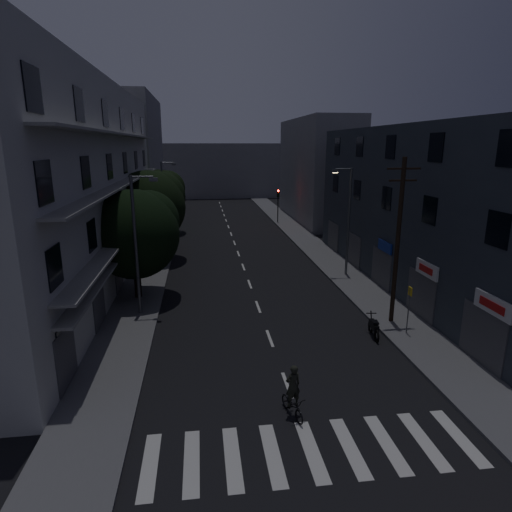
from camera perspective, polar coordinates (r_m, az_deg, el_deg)
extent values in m
plane|color=black|center=(39.97, -2.43, 0.50)|extent=(160.00, 160.00, 0.00)
cube|color=#565659|center=(40.03, -13.19, 0.25)|extent=(3.00, 90.00, 0.15)
cube|color=#565659|center=(41.27, 8.00, 0.92)|extent=(3.00, 90.00, 0.15)
cube|color=beige|center=(15.27, -13.98, -25.48)|extent=(0.50, 3.00, 0.01)
cube|color=beige|center=(15.17, -8.58, -25.49)|extent=(0.50, 3.00, 0.01)
cube|color=beige|center=(15.18, -3.14, -25.29)|extent=(0.50, 3.00, 0.01)
cube|color=beige|center=(15.30, 2.22, -24.90)|extent=(0.50, 3.00, 0.01)
cube|color=beige|center=(15.53, 7.41, -24.33)|extent=(0.50, 3.00, 0.01)
cube|color=beige|center=(15.86, 12.38, -23.62)|extent=(0.50, 3.00, 0.01)
cube|color=beige|center=(16.29, 17.05, -22.80)|extent=(0.50, 3.00, 0.01)
cube|color=beige|center=(16.81, 21.40, -21.90)|extent=(0.50, 3.00, 0.01)
cube|color=beige|center=(17.41, 25.43, -20.96)|extent=(0.50, 3.00, 0.01)
cube|color=beige|center=(18.71, 4.17, -16.77)|extent=(0.15, 2.00, 0.01)
cube|color=beige|center=(22.60, 1.85, -10.90)|extent=(0.15, 2.00, 0.01)
cube|color=beige|center=(26.69, 0.28, -6.77)|extent=(0.15, 2.00, 0.01)
cube|color=beige|center=(30.89, -0.85, -3.76)|extent=(0.15, 2.00, 0.01)
cube|color=beige|center=(35.16, -1.70, -1.46)|extent=(0.15, 2.00, 0.01)
cube|color=beige|center=(39.49, -2.37, 0.33)|extent=(0.15, 2.00, 0.01)
cube|color=beige|center=(43.85, -2.90, 1.77)|extent=(0.15, 2.00, 0.01)
cube|color=beige|center=(48.23, -3.34, 2.94)|extent=(0.15, 2.00, 0.01)
cube|color=beige|center=(52.64, -3.70, 3.92)|extent=(0.15, 2.00, 0.01)
cube|color=beige|center=(57.06, -4.01, 4.75)|extent=(0.15, 2.00, 0.01)
cube|color=beige|center=(61.49, -4.28, 5.46)|extent=(0.15, 2.00, 0.01)
cube|color=beige|center=(65.93, -4.51, 6.07)|extent=(0.15, 2.00, 0.01)
cube|color=beige|center=(70.38, -4.71, 6.61)|extent=(0.15, 2.00, 0.01)
cube|color=beige|center=(74.83, -4.88, 7.08)|extent=(0.15, 2.00, 0.01)
cube|color=#B1B1AC|center=(32.89, -22.95, 8.70)|extent=(6.00, 36.00, 14.00)
cube|color=black|center=(19.17, -24.21, -10.56)|extent=(0.06, 1.60, 1.60)
cube|color=black|center=(24.56, -20.35, -4.70)|extent=(0.06, 1.60, 1.60)
cube|color=black|center=(30.17, -17.94, -0.97)|extent=(0.06, 1.60, 1.60)
cube|color=black|center=(35.92, -16.30, 1.57)|extent=(0.06, 1.60, 1.60)
cube|color=black|center=(41.73, -15.11, 3.42)|extent=(0.06, 1.60, 1.60)
cube|color=black|center=(47.59, -14.21, 4.80)|extent=(0.06, 1.60, 1.60)
cube|color=black|center=(18.12, -25.26, -1.32)|extent=(0.06, 1.60, 1.60)
cube|color=black|center=(23.74, -21.03, 2.62)|extent=(0.06, 1.60, 1.60)
cube|color=black|center=(29.52, -18.43, 5.02)|extent=(0.06, 1.60, 1.60)
cube|color=black|center=(35.37, -16.67, 6.63)|extent=(0.06, 1.60, 1.60)
cube|color=black|center=(41.26, -15.41, 7.78)|extent=(0.06, 1.60, 1.60)
cube|color=black|center=(47.18, -14.45, 8.63)|extent=(0.06, 1.60, 1.60)
cube|color=black|center=(17.59, -26.39, 8.76)|extent=(0.06, 1.60, 1.60)
cube|color=black|center=(23.35, -21.75, 10.32)|extent=(0.06, 1.60, 1.60)
cube|color=black|center=(29.20, -18.94, 11.22)|extent=(0.06, 1.60, 1.60)
cube|color=black|center=(35.10, -17.06, 11.80)|extent=(0.06, 1.60, 1.60)
cube|color=black|center=(41.03, -15.71, 12.21)|extent=(0.06, 1.60, 1.60)
cube|color=black|center=(46.98, -14.70, 12.51)|extent=(0.06, 1.60, 1.60)
cube|color=black|center=(17.64, -27.63, 19.11)|extent=(0.06, 1.60, 1.60)
cube|color=black|center=(23.38, -22.52, 18.13)|extent=(0.06, 1.60, 1.60)
cube|color=black|center=(29.23, -19.48, 17.48)|extent=(0.06, 1.60, 1.60)
cube|color=black|center=(35.12, -17.46, 17.01)|extent=(0.06, 1.60, 1.60)
cube|color=black|center=(41.05, -16.03, 16.67)|extent=(0.06, 1.60, 1.60)
cube|color=black|center=(47.00, -14.96, 16.41)|extent=(0.06, 1.60, 1.60)
cube|color=gray|center=(32.54, -16.48, 3.86)|extent=(1.00, 32.40, 0.12)
cube|color=gray|center=(32.14, -16.89, 9.47)|extent=(1.00, 32.40, 0.12)
cube|color=gray|center=(32.04, -17.32, 15.16)|extent=(1.00, 32.40, 0.12)
cube|color=gray|center=(32.73, -16.54, 2.30)|extent=(0.80, 32.40, 0.12)
cube|color=#424247|center=(19.42, -24.00, -12.17)|extent=(0.06, 2.40, 2.40)
cube|color=#424247|center=(24.75, -20.21, -6.01)|extent=(0.06, 2.40, 2.40)
cube|color=#424247|center=(30.33, -17.84, -2.07)|extent=(0.06, 2.40, 2.40)
cube|color=#424247|center=(36.05, -16.22, 0.65)|extent=(0.06, 2.40, 2.40)
cube|color=#424247|center=(41.84, -15.04, 2.61)|extent=(0.06, 2.40, 2.40)
cube|color=#424247|center=(47.69, -14.15, 4.10)|extent=(0.06, 2.40, 2.40)
cube|color=#2A3038|center=(31.89, 21.52, 5.96)|extent=(6.00, 28.00, 11.00)
cube|color=black|center=(20.60, 29.55, 3.10)|extent=(0.06, 1.40, 1.50)
cube|color=black|center=(25.14, 22.14, 5.68)|extent=(0.06, 1.40, 1.50)
cube|color=black|center=(30.00, 17.02, 7.40)|extent=(0.06, 1.40, 1.50)
cube|color=black|center=(35.05, 13.33, 8.60)|extent=(0.06, 1.40, 1.50)
cube|color=black|center=(40.22, 10.56, 9.46)|extent=(0.06, 1.40, 1.50)
cube|color=black|center=(20.31, 30.73, 12.24)|extent=(0.06, 1.40, 1.50)
cube|color=black|center=(24.90, 22.88, 13.19)|extent=(0.06, 1.40, 1.50)
cube|color=black|center=(29.80, 17.50, 13.70)|extent=(0.06, 1.40, 1.50)
cube|color=black|center=(34.88, 13.66, 13.99)|extent=(0.06, 1.40, 1.50)
cube|color=black|center=(40.07, 10.79, 14.17)|extent=(0.06, 1.40, 1.50)
cube|color=#424247|center=(21.95, 27.91, -9.52)|extent=(0.06, 3.00, 2.60)
cube|color=#424247|center=(26.25, 21.10, -4.92)|extent=(0.06, 3.00, 2.60)
cube|color=#424247|center=(30.94, 16.33, -1.63)|extent=(0.06, 3.00, 2.60)
cube|color=#424247|center=(35.86, 12.86, 0.79)|extent=(0.06, 3.00, 2.60)
cube|color=#424247|center=(40.93, 10.23, 2.62)|extent=(0.06, 3.00, 2.60)
cube|color=silver|center=(20.94, 29.08, -5.78)|extent=(0.12, 2.40, 0.80)
cube|color=#B21414|center=(20.90, 28.91, -5.80)|extent=(0.02, 1.60, 0.36)
cube|color=silver|center=(25.31, 21.84, -1.67)|extent=(0.12, 2.20, 0.80)
cube|color=#B21414|center=(25.27, 21.68, -1.67)|extent=(0.02, 1.40, 0.36)
cube|color=navy|center=(30.05, 16.82, 1.22)|extent=(0.12, 2.00, 0.70)
cube|color=slate|center=(62.25, -15.84, 12.47)|extent=(6.00, 20.00, 16.00)
cube|color=slate|center=(57.80, 8.10, 11.25)|extent=(6.00, 20.00, 13.00)
cube|color=slate|center=(83.82, -5.28, 11.31)|extent=(24.00, 8.00, 10.00)
cylinder|color=black|center=(28.44, -15.62, -1.66)|extent=(0.44, 0.44, 3.76)
sphere|color=black|center=(27.91, -15.93, 2.79)|extent=(5.65, 5.65, 5.65)
sphere|color=black|center=(28.36, -14.14, 4.55)|extent=(3.95, 3.95, 3.95)
sphere|color=black|center=(27.40, -17.62, 3.36)|extent=(3.67, 3.67, 3.67)
cylinder|color=black|center=(37.59, -13.91, 2.61)|extent=(0.44, 0.44, 4.10)
sphere|color=black|center=(37.18, -14.14, 6.31)|extent=(6.17, 6.17, 6.17)
sphere|color=black|center=(37.75, -12.68, 7.70)|extent=(4.32, 4.32, 4.32)
sphere|color=black|center=(36.61, -15.50, 6.83)|extent=(4.01, 4.01, 4.01)
cylinder|color=black|center=(49.28, -12.59, 5.28)|extent=(0.44, 0.44, 3.79)
sphere|color=black|center=(48.98, -12.74, 7.90)|extent=(5.65, 5.65, 5.65)
sphere|color=black|center=(49.54, -11.72, 8.85)|extent=(3.96, 3.96, 3.96)
sphere|color=black|center=(48.44, -13.66, 8.28)|extent=(3.68, 3.68, 3.68)
cylinder|color=black|center=(54.87, 2.93, 6.22)|extent=(0.12, 0.12, 3.20)
cube|color=black|center=(54.61, 2.96, 8.35)|extent=(0.28, 0.22, 0.90)
sphere|color=#FF0C05|center=(54.43, 3.00, 8.67)|extent=(0.22, 0.22, 0.22)
sphere|color=#3F330C|center=(54.46, 2.99, 8.36)|extent=(0.22, 0.22, 0.22)
sphere|color=black|center=(54.50, 2.99, 8.05)|extent=(0.22, 0.22, 0.22)
cylinder|color=black|center=(54.82, -10.82, 5.97)|extent=(0.12, 0.12, 3.20)
cube|color=black|center=(54.56, -10.93, 8.10)|extent=(0.28, 0.22, 0.90)
sphere|color=black|center=(54.38, -10.95, 8.43)|extent=(0.22, 0.22, 0.22)
sphere|color=#3F330C|center=(54.41, -10.94, 8.11)|extent=(0.22, 0.22, 0.22)
sphere|color=#0CFF26|center=(54.44, -10.92, 7.80)|extent=(0.22, 0.22, 0.22)
cylinder|color=#55565C|center=(25.13, -15.74, 1.21)|extent=(0.18, 0.18, 8.00)
cylinder|color=#55565C|center=(24.47, -14.96, 10.18)|extent=(1.20, 0.10, 0.10)
cube|color=#55565C|center=(24.42, -13.52, 9.90)|extent=(0.45, 0.25, 0.18)
cube|color=#4C4C4C|center=(24.42, -13.51, 9.67)|extent=(0.35, 0.18, 0.04)
cylinder|color=#5A5F62|center=(32.66, 12.24, 4.43)|extent=(0.18, 0.18, 8.00)
cylinder|color=#5A5F62|center=(32.02, 11.59, 11.30)|extent=(1.20, 0.10, 0.10)
cube|color=#5A5F62|center=(31.84, 10.54, 11.06)|extent=(0.45, 0.25, 0.18)
cube|color=#FFD88C|center=(31.85, 10.53, 10.88)|extent=(0.35, 0.18, 0.04)
cylinder|color=#5A5C62|center=(44.05, -12.26, 6.99)|extent=(0.18, 0.18, 8.00)
cylinder|color=#5A5C62|center=(43.68, -11.73, 12.10)|extent=(1.20, 0.10, 0.10)
cube|color=#5A5C62|center=(43.65, -10.92, 11.94)|extent=(0.45, 0.25, 0.18)
cube|color=#4C4C4C|center=(43.65, -10.92, 11.81)|extent=(0.35, 0.18, 0.04)
cylinder|color=black|center=(24.15, 18.35, 1.70)|extent=(0.24, 0.24, 9.00)
cube|color=black|center=(23.64, 19.12, 10.95)|extent=(1.80, 0.10, 0.10)
cube|color=black|center=(23.67, 19.00, 9.51)|extent=(1.50, 0.10, 0.10)
cylinder|color=#595B60|center=(23.73, 19.65, -6.85)|extent=(0.06, 0.06, 2.50)
cube|color=yellow|center=(23.39, 19.87, -4.45)|extent=(0.05, 0.35, 0.45)
torus|color=black|center=(22.95, 15.80, -10.26)|extent=(0.20, 0.71, 0.71)
torus|color=black|center=(24.00, 15.03, -9.08)|extent=(0.20, 0.71, 0.71)
cube|color=black|center=(23.35, 15.45, -8.94)|extent=(0.39, 1.12, 0.35)
cube|color=black|center=(23.11, 15.60, -8.49)|extent=(0.35, 0.48, 0.10)
cylinder|color=black|center=(23.78, 15.13, -8.13)|extent=(0.11, 0.44, 0.84)
cube|color=black|center=(23.76, 15.11, -7.37)|extent=(0.55, 0.11, 0.04)
imported|color=black|center=(16.75, 4.88, -19.22)|extent=(0.99, 1.71, 0.85)
imported|color=black|center=(16.31, 4.95, -16.84)|extent=(0.68, 0.54, 1.63)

